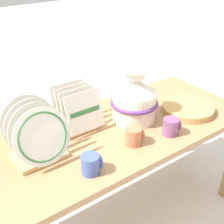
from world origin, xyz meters
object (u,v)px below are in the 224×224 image
at_px(ceramic_vase, 134,98).
at_px(mug_terracotta_glaze, 134,136).
at_px(mug_plum_glaze, 171,126).
at_px(mug_cobalt_glaze, 91,164).
at_px(dish_rack_square_plates, 78,114).
at_px(wicker_charger_stack, 188,109).
at_px(dish_rack_round_plates, 37,138).

xyz_separation_m(ceramic_vase, mug_terracotta_glaze, (-0.15, -0.18, -0.08)).
bearing_deg(ceramic_vase, mug_plum_glaze, -76.42).
bearing_deg(mug_plum_glaze, mug_cobalt_glaze, -178.73).
height_order(dish_rack_square_plates, mug_cobalt_glaze, dish_rack_square_plates).
distance_m(dish_rack_square_plates, wicker_charger_stack, 0.63).
distance_m(ceramic_vase, mug_plum_glaze, 0.24).
xyz_separation_m(dish_rack_round_plates, mug_cobalt_glaze, (0.13, -0.22, -0.07)).
distance_m(mug_cobalt_glaze, mug_terracotta_glaze, 0.28).
relative_size(dish_rack_round_plates, mug_plum_glaze, 3.10).
xyz_separation_m(ceramic_vase, dish_rack_round_plates, (-0.56, -0.02, -0.02)).
height_order(dish_rack_square_plates, mug_plum_glaze, dish_rack_square_plates).
relative_size(wicker_charger_stack, mug_terracotta_glaze, 3.36).
distance_m(dish_rack_square_plates, mug_plum_glaze, 0.48).
relative_size(dish_rack_round_plates, wicker_charger_stack, 0.92).
relative_size(mug_cobalt_glaze, mug_terracotta_glaze, 1.00).
distance_m(wicker_charger_stack, mug_plum_glaze, 0.27).
bearing_deg(ceramic_vase, dish_rack_square_plates, 158.36).
relative_size(ceramic_vase, dish_rack_round_plates, 1.11).
relative_size(dish_rack_round_plates, mug_cobalt_glaze, 3.10).
relative_size(mug_cobalt_glaze, mug_plum_glaze, 1.00).
distance_m(ceramic_vase, mug_terracotta_glaze, 0.25).
distance_m(dish_rack_square_plates, mug_terracotta_glaze, 0.32).
xyz_separation_m(dish_rack_square_plates, mug_plum_glaze, (0.34, -0.34, -0.03)).
xyz_separation_m(wicker_charger_stack, mug_terracotta_glaze, (-0.45, -0.06, 0.03)).
xyz_separation_m(ceramic_vase, mug_plum_glaze, (0.05, -0.22, -0.08)).
height_order(ceramic_vase, dish_rack_round_plates, ceramic_vase).
bearing_deg(mug_terracotta_glaze, wicker_charger_stack, 7.69).
relative_size(wicker_charger_stack, mug_cobalt_glaze, 3.36).
height_order(dish_rack_square_plates, mug_terracotta_glaze, dish_rack_square_plates).
xyz_separation_m(mug_cobalt_glaze, mug_plum_glaze, (0.48, 0.01, 0.00)).
distance_m(ceramic_vase, dish_rack_round_plates, 0.56).
bearing_deg(wicker_charger_stack, mug_cobalt_glaze, -171.00).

